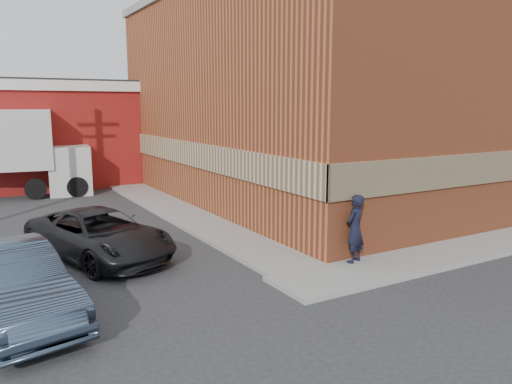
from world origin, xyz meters
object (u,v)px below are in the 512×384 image
sedan (10,285)px  brick_building (328,97)px  suv_a (99,235)px  man (355,229)px

sedan → brick_building: bearing=19.5°
brick_building → sedan: brick_building is taller
sedan → suv_a: 4.20m
man → sedan: 8.33m
man → suv_a: (-5.79, 4.13, -0.35)m
suv_a → sedan: bearing=-145.1°
man → suv_a: bearing=-57.2°
sedan → suv_a: sedan is taller
brick_building → man: size_ratio=9.88×
brick_building → suv_a: brick_building is taller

